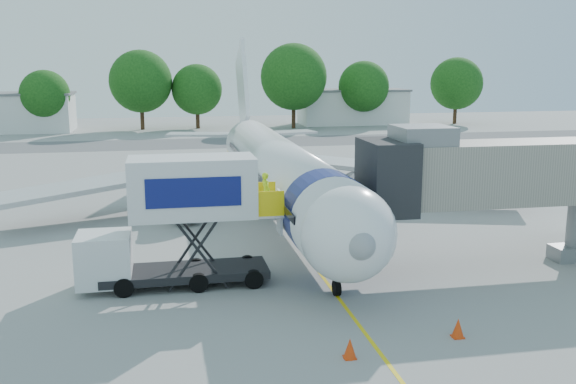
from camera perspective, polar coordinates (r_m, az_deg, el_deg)
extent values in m
plane|color=#9B9B98|center=(35.39, 0.27, -3.84)|extent=(160.00, 160.00, 0.00)
cube|color=yellow|center=(35.39, 0.27, -3.83)|extent=(0.15, 70.00, 0.01)
cube|color=#59595B|center=(76.34, -5.92, 4.38)|extent=(120.00, 10.00, 0.01)
cylinder|color=white|center=(37.62, -0.61, 1.76)|extent=(3.70, 28.00, 3.70)
sphere|color=white|center=(24.29, 5.37, -3.72)|extent=(3.70, 3.70, 3.70)
sphere|color=gray|center=(22.86, 6.46, -4.72)|extent=(1.10, 1.10, 1.10)
cone|color=white|center=(54.26, -3.87, 4.73)|extent=(3.70, 6.00, 3.70)
cube|color=white|center=(54.92, -4.06, 9.20)|extent=(0.35, 7.26, 8.29)
cube|color=#ACAFB1|center=(43.51, 10.28, 1.97)|extent=(16.17, 9.32, 1.42)
cube|color=#ACAFB1|center=(40.66, -14.11, 1.14)|extent=(16.17, 9.32, 1.42)
cylinder|color=#999BA0|center=(40.68, 6.65, -0.02)|extent=(2.10, 3.60, 2.10)
cylinder|color=#999BA0|center=(38.83, -9.02, -0.63)|extent=(2.10, 3.60, 2.10)
cube|color=black|center=(23.90, 5.59, -2.87)|extent=(2.60, 1.39, 0.81)
cylinder|color=navy|center=(27.09, 3.59, -2.10)|extent=(3.73, 2.00, 3.73)
cylinder|color=silver|center=(26.33, 4.36, -7.62)|extent=(0.16, 0.16, 1.50)
cylinder|color=black|center=(26.47, 4.34, -8.50)|extent=(0.25, 0.64, 0.64)
cylinder|color=black|center=(41.51, 2.18, -0.91)|extent=(0.35, 0.90, 0.90)
cylinder|color=black|center=(40.67, -4.98, -1.21)|extent=(0.35, 0.90, 0.90)
cube|color=gray|center=(31.17, 19.39, 1.69)|extent=(13.60, 2.60, 2.80)
cube|color=black|center=(28.59, 8.76, 1.37)|extent=(2.00, 3.20, 3.20)
cube|color=slate|center=(28.91, 11.87, 4.98)|extent=(2.40, 2.40, 0.80)
cylinder|color=slate|center=(33.62, 24.22, -3.06)|extent=(0.90, 0.90, 3.00)
cube|color=slate|center=(33.91, 24.07, -4.94)|extent=(2.20, 1.20, 0.70)
cylinder|color=black|center=(33.41, 22.79, -5.07)|extent=(0.30, 0.70, 0.70)
cube|color=black|center=(27.90, -9.11, -7.05)|extent=(7.00, 2.30, 0.35)
cube|color=silver|center=(27.78, -16.01, -5.72)|extent=(2.20, 2.20, 2.10)
cube|color=black|center=(27.65, -16.06, -4.83)|extent=(1.90, 2.10, 0.70)
cube|color=silver|center=(26.98, -8.51, 0.46)|extent=(5.20, 2.40, 2.50)
cube|color=navy|center=(25.79, -8.38, -0.05)|extent=(3.80, 0.04, 1.20)
cube|color=silver|center=(27.54, -1.87, -1.75)|extent=(1.10, 2.20, 0.10)
cube|color=yellow|center=(26.41, -1.52, -1.10)|extent=(1.10, 0.06, 1.10)
cube|color=yellow|center=(28.43, -2.22, -0.20)|extent=(1.10, 0.06, 1.10)
cylinder|color=black|center=(27.18, -3.05, -7.76)|extent=(0.80, 0.25, 0.80)
cylinder|color=black|center=(29.15, -3.63, -6.42)|extent=(0.80, 0.25, 0.80)
cylinder|color=black|center=(27.01, -14.38, -8.24)|extent=(0.80, 0.25, 0.80)
cylinder|color=black|center=(29.00, -14.15, -6.86)|extent=(0.80, 0.25, 0.80)
imported|color=#A9DC17|center=(27.35, -1.97, 0.03)|extent=(0.55, 0.69, 1.65)
cube|color=navy|center=(18.53, 13.57, -15.52)|extent=(1.97, 1.73, 0.31)
cylinder|color=black|center=(19.95, 15.69, -15.91)|extent=(0.65, 0.30, 0.63)
cone|color=red|center=(23.36, 14.88, -11.59)|extent=(0.44, 0.44, 0.69)
cube|color=red|center=(23.48, 14.83, -12.33)|extent=(0.40, 0.40, 0.04)
cone|color=red|center=(21.26, 5.52, -13.65)|extent=(0.43, 0.43, 0.68)
cube|color=red|center=(21.39, 5.50, -14.43)|extent=(0.39, 0.39, 0.04)
cube|color=silver|center=(96.12, -23.95, 6.40)|extent=(18.00, 8.00, 5.00)
cube|color=slate|center=(95.97, -24.08, 7.98)|extent=(18.40, 8.40, 0.30)
cube|color=silver|center=(99.92, 5.75, 7.48)|extent=(16.00, 7.00, 5.00)
cube|color=slate|center=(99.78, 5.78, 9.00)|extent=(16.40, 7.40, 0.30)
cylinder|color=#382314|center=(92.69, -20.65, 5.87)|extent=(0.56, 0.56, 2.96)
sphere|color=#144311|center=(92.45, -20.80, 8.09)|extent=(6.57, 6.57, 6.57)
cylinder|color=#382314|center=(93.13, -12.83, 6.63)|extent=(0.56, 0.56, 3.91)
sphere|color=#144311|center=(92.87, -12.97, 9.57)|extent=(8.69, 8.69, 8.69)
cylinder|color=#382314|center=(93.42, -8.03, 6.61)|extent=(0.56, 0.56, 3.22)
sphere|color=#144311|center=(93.18, -8.10, 9.02)|extent=(7.16, 7.16, 7.16)
cylinder|color=#382314|center=(92.64, 0.50, 6.99)|extent=(0.56, 0.56, 4.25)
sphere|color=#144311|center=(92.38, 0.51, 10.21)|extent=(9.44, 9.44, 9.44)
cylinder|color=#382314|center=(97.22, 6.69, 6.87)|extent=(0.56, 0.56, 3.38)
sphere|color=#144311|center=(96.98, 6.75, 9.30)|extent=(7.51, 7.51, 7.51)
cylinder|color=#382314|center=(102.99, 14.63, 6.89)|extent=(0.56, 0.56, 3.57)
sphere|color=#144311|center=(102.76, 14.75, 9.31)|extent=(7.94, 7.94, 7.94)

